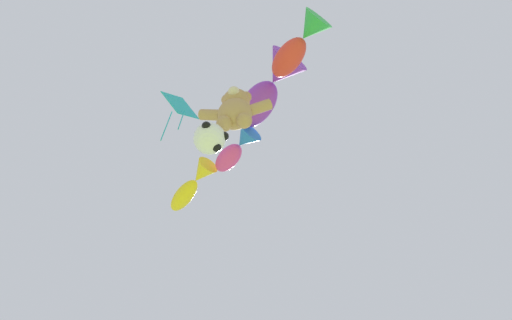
{
  "coord_description": "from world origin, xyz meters",
  "views": [
    {
      "loc": [
        0.45,
        0.89,
        1.48
      ],
      "look_at": [
        -0.29,
        5.35,
        10.04
      ],
      "focal_mm": 35.0,
      "sensor_mm": 36.0,
      "label": 1
    }
  ],
  "objects": [
    {
      "name": "teddy_bear_kite",
      "position": [
        -0.83,
        5.47,
        13.11
      ],
      "size": [
        1.88,
        0.83,
        1.91
      ],
      "color": "tan"
    },
    {
      "name": "diamond_kite",
      "position": [
        -2.9,
        6.29,
        16.15
      ],
      "size": [
        1.01,
        1.13,
        3.28
      ],
      "color": "#19ADB2"
    },
    {
      "name": "fish_kite_violet",
      "position": [
        0.03,
        5.77,
        15.2
      ],
      "size": [
        2.44,
        2.53,
        1.17
      ],
      "color": "purple"
    },
    {
      "name": "fish_kite_goldfin",
      "position": [
        -2.85,
        8.53,
        15.1
      ],
      "size": [
        1.92,
        1.9,
        0.7
      ],
      "color": "yellow"
    },
    {
      "name": "fish_kite_crimson",
      "position": [
        1.03,
        4.46,
        14.6
      ],
      "size": [
        1.9,
        1.92,
        0.86
      ],
      "color": "red"
    },
    {
      "name": "soccer_ball_kite",
      "position": [
        -1.36,
        5.47,
        11.63
      ],
      "size": [
        0.81,
        0.81,
        0.75
      ],
      "color": "white"
    },
    {
      "name": "fish_kite_magenta",
      "position": [
        -1.23,
        7.45,
        14.99
      ],
      "size": [
        1.7,
        1.63,
        0.76
      ],
      "color": "#E53F9E"
    }
  ]
}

